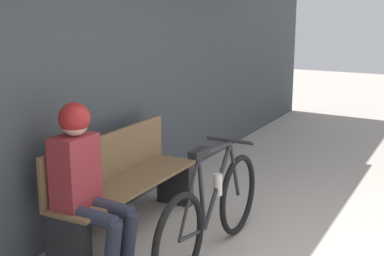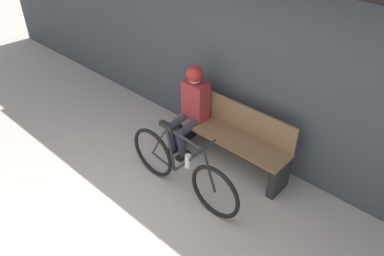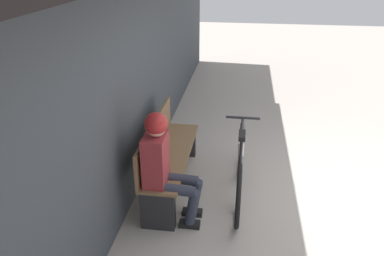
% 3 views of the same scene
% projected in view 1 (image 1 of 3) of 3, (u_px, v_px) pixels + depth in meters
% --- Properties ---
extents(storefront_wall, '(12.00, 0.56, 3.20)m').
position_uv_depth(storefront_wall, '(65.00, 37.00, 4.24)').
color(storefront_wall, '#3D4247').
rests_on(storefront_wall, ground_plane).
extents(park_bench_near, '(1.66, 0.42, 0.86)m').
position_uv_depth(park_bench_near, '(124.00, 187.00, 4.53)').
color(park_bench_near, brown).
rests_on(park_bench_near, ground_plane).
extents(bicycle, '(1.71, 0.40, 0.92)m').
position_uv_depth(bicycle, '(212.00, 211.00, 4.08)').
color(bicycle, black).
rests_on(bicycle, ground_plane).
extents(person_seated, '(0.34, 0.59, 1.24)m').
position_uv_depth(person_seated, '(84.00, 174.00, 3.87)').
color(person_seated, '#2D3342').
rests_on(person_seated, ground_plane).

